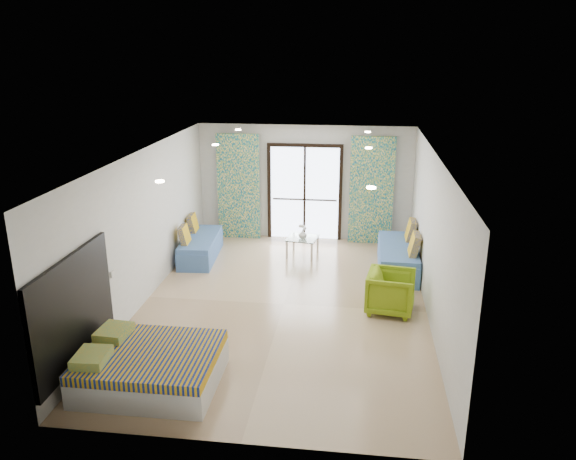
# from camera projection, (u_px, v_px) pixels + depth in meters

# --- Properties ---
(floor) EXTENTS (5.00, 7.50, 0.01)m
(floor) POSITION_uv_depth(u_px,v_px,m) (284.00, 304.00, 10.04)
(floor) COLOR #A18260
(floor) RESTS_ON ground
(ceiling) EXTENTS (5.00, 7.50, 0.01)m
(ceiling) POSITION_uv_depth(u_px,v_px,m) (283.00, 155.00, 9.20)
(ceiling) COLOR silver
(ceiling) RESTS_ON ground
(wall_back) EXTENTS (5.00, 0.01, 2.70)m
(wall_back) POSITION_uv_depth(u_px,v_px,m) (305.00, 183.00, 13.16)
(wall_back) COLOR silver
(wall_back) RESTS_ON ground
(wall_front) EXTENTS (5.00, 0.01, 2.70)m
(wall_front) POSITION_uv_depth(u_px,v_px,m) (238.00, 340.00, 6.08)
(wall_front) COLOR silver
(wall_front) RESTS_ON ground
(wall_left) EXTENTS (0.01, 7.50, 2.70)m
(wall_left) POSITION_uv_depth(u_px,v_px,m) (144.00, 227.00, 9.92)
(wall_left) COLOR silver
(wall_left) RESTS_ON ground
(wall_right) EXTENTS (0.01, 7.50, 2.70)m
(wall_right) POSITION_uv_depth(u_px,v_px,m) (433.00, 239.00, 9.32)
(wall_right) COLOR silver
(wall_right) RESTS_ON ground
(balcony_door) EXTENTS (1.76, 0.08, 2.28)m
(balcony_door) POSITION_uv_depth(u_px,v_px,m) (305.00, 187.00, 13.16)
(balcony_door) COLOR black
(balcony_door) RESTS_ON floor
(balcony_rail) EXTENTS (1.52, 0.03, 0.04)m
(balcony_rail) POSITION_uv_depth(u_px,v_px,m) (305.00, 200.00, 13.26)
(balcony_rail) COLOR #595451
(balcony_rail) RESTS_ON balcony_door
(curtain_left) EXTENTS (1.00, 0.10, 2.50)m
(curtain_left) POSITION_uv_depth(u_px,v_px,m) (239.00, 187.00, 13.20)
(curtain_left) COLOR silver
(curtain_left) RESTS_ON floor
(curtain_right) EXTENTS (1.00, 0.10, 2.50)m
(curtain_right) POSITION_uv_depth(u_px,v_px,m) (371.00, 191.00, 12.83)
(curtain_right) COLOR silver
(curtain_right) RESTS_ON floor
(downlight_a) EXTENTS (0.12, 0.12, 0.02)m
(downlight_a) POSITION_uv_depth(u_px,v_px,m) (160.00, 181.00, 7.49)
(downlight_a) COLOR #FFE0B2
(downlight_a) RESTS_ON ceiling
(downlight_b) EXTENTS (0.12, 0.12, 0.02)m
(downlight_b) POSITION_uv_depth(u_px,v_px,m) (371.00, 188.00, 7.16)
(downlight_b) COLOR #FFE0B2
(downlight_b) RESTS_ON ceiling
(downlight_c) EXTENTS (0.12, 0.12, 0.02)m
(downlight_c) POSITION_uv_depth(u_px,v_px,m) (215.00, 145.00, 10.32)
(downlight_c) COLOR #FFE0B2
(downlight_c) RESTS_ON ceiling
(downlight_d) EXTENTS (0.12, 0.12, 0.02)m
(downlight_d) POSITION_uv_depth(u_px,v_px,m) (369.00, 148.00, 9.99)
(downlight_d) COLOR #FFE0B2
(downlight_d) RESTS_ON ceiling
(downlight_e) EXTENTS (0.12, 0.12, 0.02)m
(downlight_e) POSITION_uv_depth(u_px,v_px,m) (238.00, 130.00, 12.21)
(downlight_e) COLOR #FFE0B2
(downlight_e) RESTS_ON ceiling
(downlight_f) EXTENTS (0.12, 0.12, 0.02)m
(downlight_f) POSITION_uv_depth(u_px,v_px,m) (368.00, 132.00, 11.87)
(downlight_f) COLOR #FFE0B2
(downlight_f) RESTS_ON ceiling
(headboard) EXTENTS (0.06, 2.10, 1.50)m
(headboard) POSITION_uv_depth(u_px,v_px,m) (74.00, 310.00, 7.46)
(headboard) COLOR black
(headboard) RESTS_ON floor
(switch_plate) EXTENTS (0.02, 0.10, 0.10)m
(switch_plate) POSITION_uv_depth(u_px,v_px,m) (112.00, 274.00, 8.64)
(switch_plate) COLOR silver
(switch_plate) RESTS_ON wall_left
(bed) EXTENTS (1.80, 1.47, 0.62)m
(bed) POSITION_uv_depth(u_px,v_px,m) (149.00, 367.00, 7.58)
(bed) COLOR silver
(bed) RESTS_ON floor
(daybed_left) EXTENTS (0.80, 1.79, 0.86)m
(daybed_left) POSITION_uv_depth(u_px,v_px,m) (200.00, 246.00, 12.17)
(daybed_left) COLOR #4469A4
(daybed_left) RESTS_ON floor
(daybed_right) EXTENTS (0.77, 1.96, 0.96)m
(daybed_right) POSITION_uv_depth(u_px,v_px,m) (399.00, 257.00, 11.46)
(daybed_right) COLOR #4469A4
(daybed_right) RESTS_ON floor
(coffee_table) EXTENTS (0.73, 0.73, 0.73)m
(coffee_table) POSITION_uv_depth(u_px,v_px,m) (302.00, 239.00, 12.27)
(coffee_table) COLOR silver
(coffee_table) RESTS_ON floor
(vase) EXTENTS (0.25, 0.25, 0.19)m
(vase) POSITION_uv_depth(u_px,v_px,m) (303.00, 234.00, 12.17)
(vase) COLOR white
(vase) RESTS_ON coffee_table
(armchair) EXTENTS (0.84, 0.88, 0.80)m
(armchair) POSITION_uv_depth(u_px,v_px,m) (391.00, 290.00, 9.65)
(armchair) COLOR #7A9813
(armchair) RESTS_ON floor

